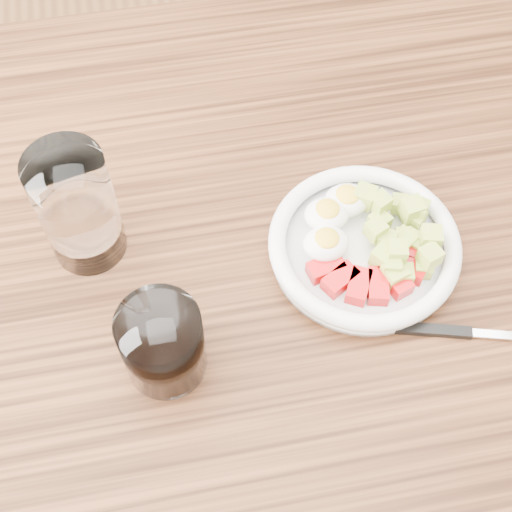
{
  "coord_description": "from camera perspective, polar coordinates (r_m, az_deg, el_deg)",
  "views": [
    {
      "loc": [
        -0.08,
        -0.36,
        1.43
      ],
      "look_at": [
        -0.01,
        0.01,
        0.8
      ],
      "focal_mm": 50.0,
      "sensor_mm": 36.0,
      "label": 1
    }
  ],
  "objects": [
    {
      "name": "coffee_glass",
      "position": [
        0.68,
        -7.48,
        -7.0
      ],
      "size": [
        0.08,
        0.08,
        0.09
      ],
      "color": "white",
      "rests_on": "dining_table"
    },
    {
      "name": "water_glass",
      "position": [
        0.74,
        -14.1,
        3.78
      ],
      "size": [
        0.08,
        0.08,
        0.14
      ],
      "primitive_type": "cylinder",
      "color": "white",
      "rests_on": "dining_table"
    },
    {
      "name": "fork",
      "position": [
        0.75,
        15.53,
        -5.86
      ],
      "size": [
        0.17,
        0.06,
        0.01
      ],
      "color": "black",
      "rests_on": "dining_table"
    },
    {
      "name": "ground",
      "position": [
        1.47,
        0.47,
        -16.58
      ],
      "size": [
        4.0,
        4.0,
        0.0
      ],
      "primitive_type": "plane",
      "color": "brown",
      "rests_on": "ground"
    },
    {
      "name": "dining_table",
      "position": [
        0.84,
        0.8,
        -5.06
      ],
      "size": [
        1.5,
        0.9,
        0.77
      ],
      "color": "brown",
      "rests_on": "ground"
    },
    {
      "name": "bowl",
      "position": [
        0.76,
        8.7,
        0.97
      ],
      "size": [
        0.2,
        0.2,
        0.05
      ],
      "color": "white",
      "rests_on": "dining_table"
    }
  ]
}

